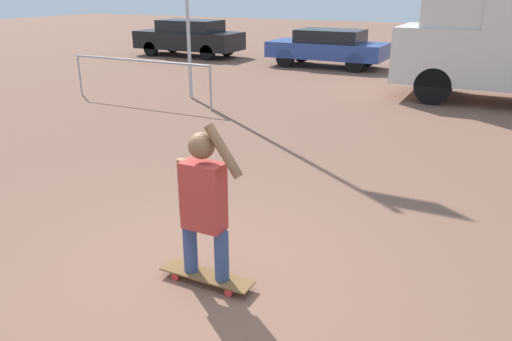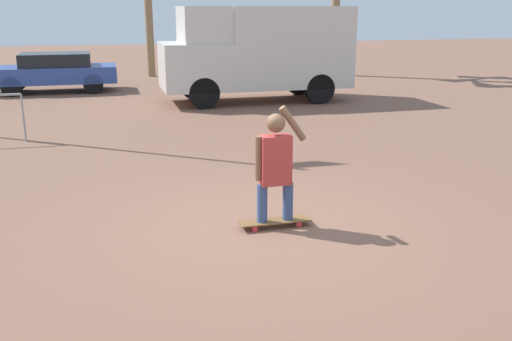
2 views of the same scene
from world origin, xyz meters
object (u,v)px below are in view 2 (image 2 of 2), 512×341
(camper_van, at_px, (259,50))
(parked_car_blue, at_px, (54,71))
(person_skateboarder, at_px, (275,162))
(skateboard, at_px, (275,221))

(camper_van, relative_size, parked_car_blue, 1.37)
(person_skateboarder, bearing_deg, skateboard, -0.00)
(camper_van, distance_m, parked_car_blue, 7.42)
(parked_car_blue, bearing_deg, skateboard, -75.28)
(person_skateboarder, bearing_deg, camper_van, 75.88)
(person_skateboarder, distance_m, camper_van, 10.73)
(person_skateboarder, bearing_deg, parked_car_blue, 104.71)
(skateboard, distance_m, parked_car_blue, 14.66)
(skateboard, height_order, camper_van, camper_van)
(camper_van, bearing_deg, skateboard, -104.11)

